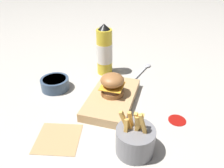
# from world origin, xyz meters

# --- Properties ---
(ground_plane) EXTENTS (6.00, 6.00, 0.00)m
(ground_plane) POSITION_xyz_m (0.00, 0.00, 0.00)
(ground_plane) COLOR #B7B2A8
(serving_board) EXTENTS (0.29, 0.17, 0.04)m
(serving_board) POSITION_xyz_m (0.02, 0.04, 0.02)
(serving_board) COLOR tan
(serving_board) RESTS_ON ground_plane
(burger) EXTENTS (0.09, 0.09, 0.09)m
(burger) POSITION_xyz_m (0.01, 0.04, 0.08)
(burger) COLOR #9E6638
(burger) RESTS_ON serving_board
(ketchup_bottle) EXTENTS (0.07, 0.07, 0.24)m
(ketchup_bottle) POSITION_xyz_m (-0.21, -0.06, 0.11)
(ketchup_bottle) COLOR yellow
(ketchup_bottle) RESTS_ON ground_plane
(fries_basket) EXTENTS (0.12, 0.12, 0.15)m
(fries_basket) POSITION_xyz_m (0.23, 0.17, 0.04)
(fries_basket) COLOR slate
(fries_basket) RESTS_ON ground_plane
(side_bowl) EXTENTS (0.12, 0.12, 0.05)m
(side_bowl) POSITION_xyz_m (-0.01, -0.22, 0.03)
(side_bowl) COLOR #384C66
(side_bowl) RESTS_ON ground_plane
(spoon) EXTENTS (0.18, 0.06, 0.01)m
(spoon) POSITION_xyz_m (-0.30, 0.12, 0.01)
(spoon) COLOR #B2B2B7
(spoon) RESTS_ON ground_plane
(ketchup_puddle) EXTENTS (0.06, 0.06, 0.00)m
(ketchup_puddle) POSITION_xyz_m (0.06, 0.29, 0.00)
(ketchup_puddle) COLOR #9E140F
(ketchup_puddle) RESTS_ON ground_plane
(parchment_square) EXTENTS (0.16, 0.16, 0.00)m
(parchment_square) POSITION_xyz_m (0.26, -0.07, 0.00)
(parchment_square) COLOR tan
(parchment_square) RESTS_ON ground_plane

